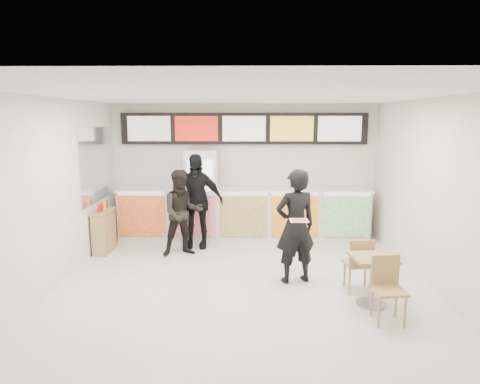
{
  "coord_description": "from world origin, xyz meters",
  "views": [
    {
      "loc": [
        0.06,
        -6.24,
        2.68
      ],
      "look_at": [
        -0.06,
        1.2,
        1.39
      ],
      "focal_mm": 32.0,
      "sensor_mm": 36.0,
      "label": 1
    }
  ],
  "objects_px": {
    "service_counter": "(244,214)",
    "customer_mid": "(195,201)",
    "drinks_fridge": "(202,195)",
    "customer_left": "(182,213)",
    "cafe_table": "(372,271)",
    "condiment_ledge": "(104,231)",
    "customer_main": "(295,226)"
  },
  "relations": [
    {
      "from": "service_counter",
      "to": "customer_mid",
      "type": "bearing_deg",
      "value": -147.78
    },
    {
      "from": "drinks_fridge",
      "to": "customer_left",
      "type": "relative_size",
      "value": 1.18
    },
    {
      "from": "cafe_table",
      "to": "condiment_ledge",
      "type": "height_order",
      "value": "condiment_ledge"
    },
    {
      "from": "customer_left",
      "to": "cafe_table",
      "type": "bearing_deg",
      "value": -55.9
    },
    {
      "from": "drinks_fridge",
      "to": "condiment_ledge",
      "type": "distance_m",
      "value": 2.22
    },
    {
      "from": "customer_left",
      "to": "customer_mid",
      "type": "height_order",
      "value": "customer_mid"
    },
    {
      "from": "customer_mid",
      "to": "customer_main",
      "type": "bearing_deg",
      "value": -43.28
    },
    {
      "from": "customer_left",
      "to": "condiment_ledge",
      "type": "xyz_separation_m",
      "value": [
        -1.62,
        0.17,
        -0.41
      ]
    },
    {
      "from": "condiment_ledge",
      "to": "cafe_table",
      "type": "bearing_deg",
      "value": -27.53
    },
    {
      "from": "customer_mid",
      "to": "service_counter",
      "type": "bearing_deg",
      "value": 34.95
    },
    {
      "from": "condiment_ledge",
      "to": "customer_mid",
      "type": "bearing_deg",
      "value": 11.65
    },
    {
      "from": "customer_left",
      "to": "customer_mid",
      "type": "relative_size",
      "value": 0.86
    },
    {
      "from": "service_counter",
      "to": "customer_mid",
      "type": "xyz_separation_m",
      "value": [
        -1.0,
        -0.63,
        0.41
      ]
    },
    {
      "from": "customer_main",
      "to": "customer_mid",
      "type": "bearing_deg",
      "value": -64.05
    },
    {
      "from": "drinks_fridge",
      "to": "customer_main",
      "type": "xyz_separation_m",
      "value": [
        1.79,
        -2.58,
        -0.06
      ]
    },
    {
      "from": "service_counter",
      "to": "condiment_ledge",
      "type": "bearing_deg",
      "value": -160.35
    },
    {
      "from": "drinks_fridge",
      "to": "customer_main",
      "type": "height_order",
      "value": "drinks_fridge"
    },
    {
      "from": "customer_main",
      "to": "cafe_table",
      "type": "height_order",
      "value": "customer_main"
    },
    {
      "from": "drinks_fridge",
      "to": "cafe_table",
      "type": "height_order",
      "value": "drinks_fridge"
    },
    {
      "from": "cafe_table",
      "to": "customer_left",
      "type": "bearing_deg",
      "value": 136.59
    },
    {
      "from": "customer_mid",
      "to": "cafe_table",
      "type": "distance_m",
      "value": 4.06
    },
    {
      "from": "drinks_fridge",
      "to": "customer_mid",
      "type": "relative_size",
      "value": 1.02
    },
    {
      "from": "drinks_fridge",
      "to": "cafe_table",
      "type": "relative_size",
      "value": 1.31
    },
    {
      "from": "customer_main",
      "to": "customer_mid",
      "type": "distance_m",
      "value": 2.68
    },
    {
      "from": "cafe_table",
      "to": "condiment_ledge",
      "type": "bearing_deg",
      "value": 145.66
    },
    {
      "from": "customer_main",
      "to": "customer_mid",
      "type": "relative_size",
      "value": 0.96
    },
    {
      "from": "customer_main",
      "to": "condiment_ledge",
      "type": "relative_size",
      "value": 1.86
    },
    {
      "from": "condiment_ledge",
      "to": "service_counter",
      "type": "bearing_deg",
      "value": 19.65
    },
    {
      "from": "service_counter",
      "to": "cafe_table",
      "type": "relative_size",
      "value": 3.65
    },
    {
      "from": "customer_main",
      "to": "condiment_ledge",
      "type": "xyz_separation_m",
      "value": [
        -3.68,
        1.55,
        -0.51
      ]
    },
    {
      "from": "customer_left",
      "to": "condiment_ledge",
      "type": "bearing_deg",
      "value": 154.81
    },
    {
      "from": "customer_mid",
      "to": "cafe_table",
      "type": "relative_size",
      "value": 1.29
    }
  ]
}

